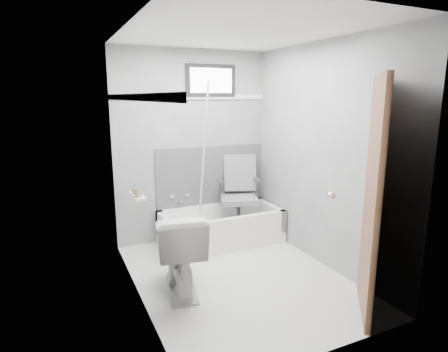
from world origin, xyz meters
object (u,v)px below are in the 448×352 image
office_chair (239,194)px  soap_bottle_a (138,191)px  door (426,205)px  soap_bottle_b (135,189)px  toilet (180,251)px  bathtub (221,227)px

office_chair → soap_bottle_a: 1.67m
door → soap_bottle_a: (-1.92, 1.50, -0.03)m
soap_bottle_a → soap_bottle_b: bearing=90.0°
toilet → soap_bottle_a: soap_bottle_a is taller
bathtub → toilet: toilet is taller
toilet → office_chair: bearing=-127.7°
soap_bottle_b → office_chair: bearing=23.5°
office_chair → bathtub: bearing=-151.5°
office_chair → soap_bottle_a: bearing=-134.0°
toilet → soap_bottle_b: bearing=-35.6°
soap_bottle_b → bathtub: bearing=26.2°
door → soap_bottle_a: door is taller
office_chair → soap_bottle_b: size_ratio=10.78×
bathtub → toilet: bearing=-132.8°
toilet → soap_bottle_a: 0.69m
toilet → door: door is taller
bathtub → soap_bottle_a: size_ratio=12.92×
bathtub → door: size_ratio=0.75×
door → toilet: bearing=141.1°
bathtub → soap_bottle_b: soap_bottle_b is taller
office_chair → toilet: (-1.12, -0.97, -0.20)m
toilet → bathtub: bearing=-121.4°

